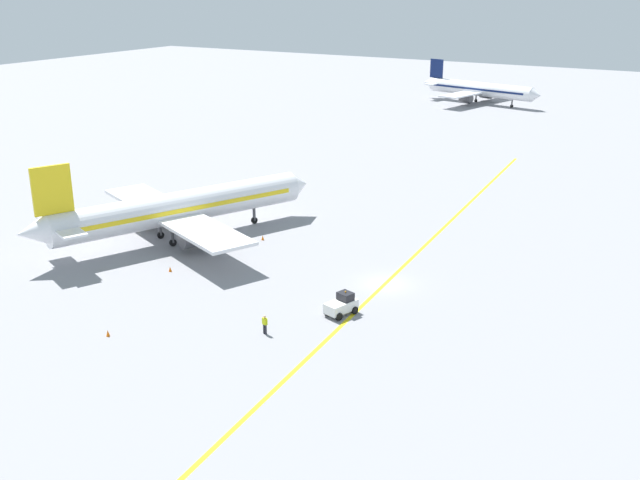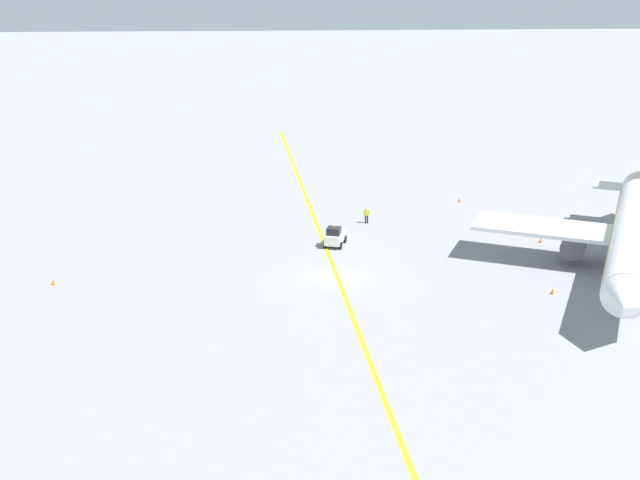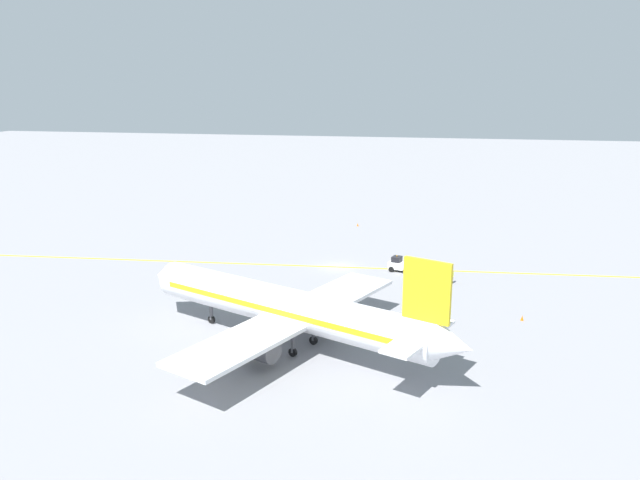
% 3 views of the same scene
% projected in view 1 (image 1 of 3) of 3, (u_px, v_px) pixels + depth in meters
% --- Properties ---
extents(ground_plane, '(400.00, 400.00, 0.00)m').
position_uv_depth(ground_plane, '(385.00, 284.00, 73.06)').
color(ground_plane, gray).
extents(apron_yellow_centreline, '(9.32, 119.70, 0.01)m').
position_uv_depth(apron_yellow_centreline, '(385.00, 284.00, 73.06)').
color(apron_yellow_centreline, yellow).
rests_on(apron_yellow_centreline, ground).
extents(airplane_at_gate, '(27.75, 33.75, 10.60)m').
position_uv_depth(airplane_at_gate, '(177.00, 208.00, 84.31)').
color(airplane_at_gate, white).
rests_on(airplane_at_gate, ground).
extents(airplane_distant_taxiing, '(31.72, 25.61, 9.54)m').
position_uv_depth(airplane_distant_taxiing, '(479.00, 89.00, 177.51)').
color(airplane_distant_taxiing, white).
rests_on(airplane_distant_taxiing, ground).
extents(baggage_tug_white, '(2.44, 3.31, 2.11)m').
position_uv_depth(baggage_tug_white, '(342.00, 305.00, 66.23)').
color(baggage_tug_white, white).
rests_on(baggage_tug_white, ground).
extents(ground_crew_worker, '(0.58, 0.25, 1.68)m').
position_uv_depth(ground_crew_worker, '(265.00, 324.00, 62.57)').
color(ground_crew_worker, '#23232D').
rests_on(ground_crew_worker, ground).
extents(traffic_cone_mid_apron, '(0.32, 0.32, 0.55)m').
position_uv_depth(traffic_cone_mid_apron, '(263.00, 238.00, 85.29)').
color(traffic_cone_mid_apron, orange).
rests_on(traffic_cone_mid_apron, ground).
extents(traffic_cone_by_wingtip, '(0.32, 0.32, 0.55)m').
position_uv_depth(traffic_cone_by_wingtip, '(108.00, 333.00, 62.34)').
color(traffic_cone_by_wingtip, orange).
rests_on(traffic_cone_by_wingtip, ground).
extents(traffic_cone_far_edge, '(0.32, 0.32, 0.55)m').
position_uv_depth(traffic_cone_far_edge, '(170.00, 269.00, 76.11)').
color(traffic_cone_far_edge, orange).
rests_on(traffic_cone_far_edge, ground).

